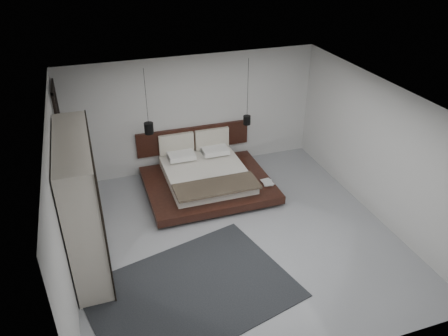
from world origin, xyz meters
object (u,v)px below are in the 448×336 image
object	(u,v)px
bed	(206,177)
pendant_left	(149,128)
wardrobe	(82,204)
rug	(191,291)
pendant_right	(247,120)
lattice_screen	(64,145)

from	to	relation	value
bed	pendant_left	distance (m)	1.70
bed	pendant_left	size ratio (longest dim) A/B	1.91
bed	wardrobe	size ratio (longest dim) A/B	1.13
pendant_left	rug	distance (m)	3.79
wardrobe	pendant_right	bearing A→B (deg)	28.84
lattice_screen	wardrobe	bearing A→B (deg)	-83.48
bed	rug	distance (m)	3.28
pendant_right	pendant_left	bearing A→B (deg)	180.00
pendant_right	wardrobe	size ratio (longest dim) A/B	0.63
bed	pendant_right	distance (m)	1.63
lattice_screen	pendant_left	bearing A→B (deg)	-3.41
lattice_screen	pendant_right	world-z (taller)	pendant_right
lattice_screen	pendant_right	xyz separation A→B (m)	(4.06, -0.11, 0.06)
lattice_screen	pendant_right	distance (m)	4.06
wardrobe	rug	bearing A→B (deg)	-42.90
pendant_right	rug	xyz separation A→B (m)	(-2.31, -3.49, -1.36)
bed	rug	size ratio (longest dim) A/B	0.85
lattice_screen	pendant_left	world-z (taller)	pendant_left
pendant_right	wardrobe	bearing A→B (deg)	-151.16
bed	pendant_right	world-z (taller)	pendant_right
pendant_left	rug	bearing A→B (deg)	-90.54
lattice_screen	bed	bearing A→B (deg)	-10.52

